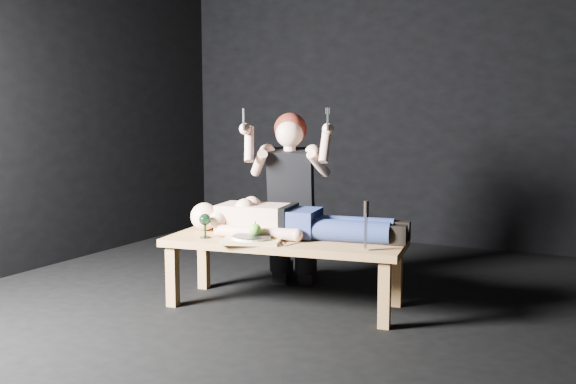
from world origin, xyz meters
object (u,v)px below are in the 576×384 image
(table, at_px, (285,272))
(kneeling_woman, at_px, (292,198))
(carving_knife, at_px, (366,226))
(lying_man, at_px, (296,218))
(serving_tray, at_px, (252,240))
(goblet, at_px, (205,226))

(table, distance_m, kneeling_woman, 0.68)
(table, distance_m, carving_knife, 0.71)
(lying_man, relative_size, kneeling_woman, 1.11)
(serving_tray, bearing_deg, goblet, -177.69)
(carving_knife, bearing_deg, serving_tray, 178.55)
(table, distance_m, lying_man, 0.36)
(kneeling_woman, height_order, goblet, kneeling_woman)
(kneeling_woman, bearing_deg, lying_man, -78.98)
(kneeling_woman, relative_size, goblet, 8.11)
(lying_man, bearing_deg, kneeling_woman, 110.77)
(kneeling_woman, distance_m, goblet, 0.77)
(serving_tray, xyz_separation_m, carving_knife, (0.73, 0.09, 0.14))
(lying_man, xyz_separation_m, carving_knife, (0.57, -0.21, 0.02))
(table, relative_size, lying_man, 1.07)
(table, height_order, goblet, goblet)
(table, xyz_separation_m, goblet, (-0.48, -0.21, 0.31))
(table, bearing_deg, serving_tray, -132.24)
(lying_man, distance_m, kneeling_woman, 0.46)
(serving_tray, bearing_deg, table, 55.95)
(carving_knife, bearing_deg, kneeling_woman, 133.93)
(serving_tray, height_order, carving_knife, carving_knife)
(serving_tray, distance_m, goblet, 0.35)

